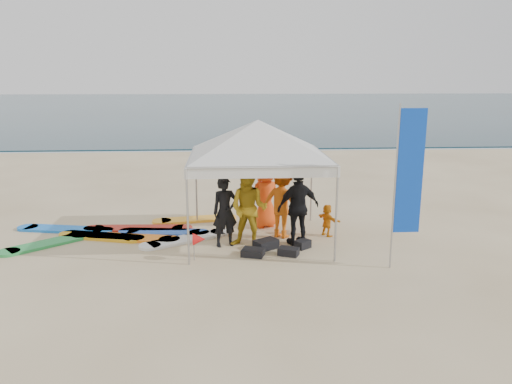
{
  "coord_description": "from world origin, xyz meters",
  "views": [
    {
      "loc": [
        -0.57,
        -9.69,
        4.09
      ],
      "look_at": [
        0.17,
        2.6,
        1.2
      ],
      "focal_mm": 35.0,
      "sensor_mm": 36.0,
      "label": 1
    }
  ],
  "objects": [
    {
      "name": "ground",
      "position": [
        0.0,
        0.0,
        0.0
      ],
      "size": [
        120.0,
        120.0,
        0.0
      ],
      "primitive_type": "plane",
      "color": "beige",
      "rests_on": "ground"
    },
    {
      "name": "ocean",
      "position": [
        0.0,
        60.0,
        0.04
      ],
      "size": [
        160.0,
        84.0,
        0.08
      ],
      "primitive_type": "cube",
      "color": "#0C2633",
      "rests_on": "ground"
    },
    {
      "name": "shoreline_foam",
      "position": [
        0.0,
        18.2,
        0.0
      ],
      "size": [
        160.0,
        1.2,
        0.01
      ],
      "primitive_type": "cube",
      "color": "silver",
      "rests_on": "ground"
    },
    {
      "name": "person_black_a",
      "position": [
        -0.62,
        1.99,
        0.86
      ],
      "size": [
        0.72,
        0.58,
        1.72
      ],
      "primitive_type": "imported",
      "rotation": [
        0.0,
        0.0,
        0.31
      ],
      "color": "black",
      "rests_on": "ground"
    },
    {
      "name": "person_yellow",
      "position": [
        -0.05,
        1.87,
        0.96
      ],
      "size": [
        1.12,
        1.0,
        1.92
      ],
      "primitive_type": "imported",
      "rotation": [
        0.0,
        0.0,
        -0.34
      ],
      "color": "#BA921A",
      "rests_on": "ground"
    },
    {
      "name": "person_orange_a",
      "position": [
        0.85,
        2.6,
        0.93
      ],
      "size": [
        1.37,
        1.25,
        1.85
      ],
      "primitive_type": "imported",
      "rotation": [
        0.0,
        0.0,
        2.54
      ],
      "color": "orange",
      "rests_on": "ground"
    },
    {
      "name": "person_black_b",
      "position": [
        1.17,
        2.0,
        0.94
      ],
      "size": [
        1.19,
        0.79,
        1.88
      ],
      "primitive_type": "imported",
      "rotation": [
        0.0,
        0.0,
        3.47
      ],
      "color": "black",
      "rests_on": "ground"
    },
    {
      "name": "person_orange_b",
      "position": [
        0.48,
        3.49,
        0.87
      ],
      "size": [
        1.0,
        0.83,
        1.75
      ],
      "primitive_type": "imported",
      "rotation": [
        0.0,
        0.0,
        3.52
      ],
      "color": "#FD5016",
      "rests_on": "ground"
    },
    {
      "name": "person_seated",
      "position": [
        2.02,
        2.6,
        0.42
      ],
      "size": [
        0.62,
        0.8,
        0.84
      ],
      "primitive_type": "imported",
      "rotation": [
        0.0,
        0.0,
        2.12
      ],
      "color": "orange",
      "rests_on": "ground"
    },
    {
      "name": "canopy_tent",
      "position": [
        0.21,
        2.4,
        3.03
      ],
      "size": [
        4.61,
        4.61,
        3.48
      ],
      "color": "#A5A5A8",
      "rests_on": "ground"
    },
    {
      "name": "feather_flag",
      "position": [
        3.22,
        0.32,
        2.08
      ],
      "size": [
        0.6,
        0.04,
        3.54
      ],
      "color": "#A5A5A8",
      "rests_on": "ground"
    },
    {
      "name": "marker_pennant",
      "position": [
        -1.21,
        1.02,
        0.49
      ],
      "size": [
        0.28,
        0.28,
        0.64
      ],
      "color": "#A5A5A8",
      "rests_on": "ground"
    },
    {
      "name": "gear_pile",
      "position": [
        0.51,
        1.48,
        0.1
      ],
      "size": [
        1.75,
        1.04,
        0.22
      ],
      "color": "black",
      "rests_on": "ground"
    },
    {
      "name": "surfboard_spread",
      "position": [
        -3.14,
        3.05,
        0.04
      ],
      "size": [
        5.52,
        3.14,
        0.07
      ],
      "color": "#FFAF2A",
      "rests_on": "ground"
    }
  ]
}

